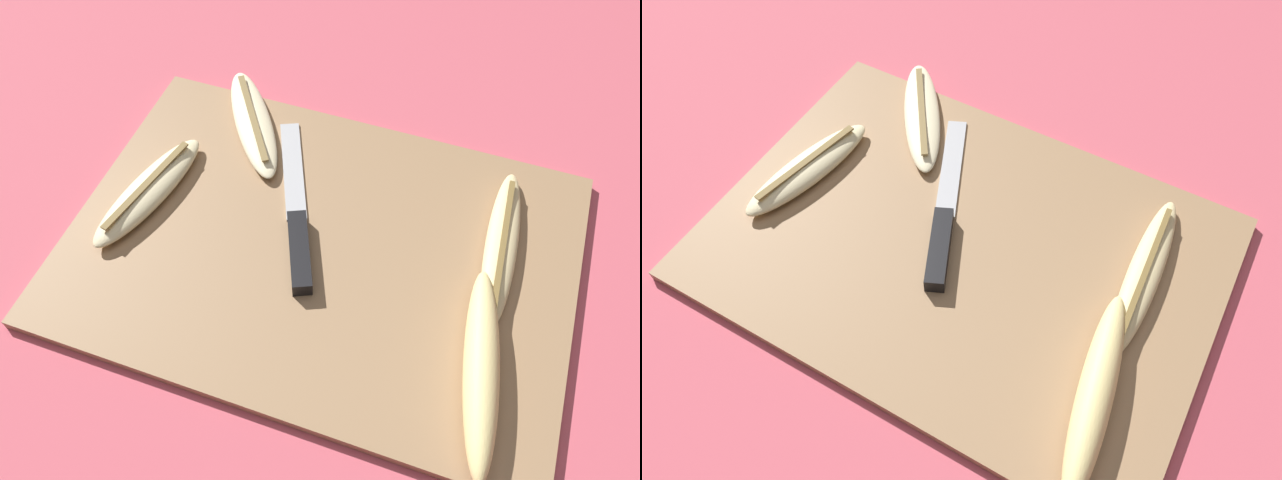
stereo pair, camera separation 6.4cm
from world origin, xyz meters
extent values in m
plane|color=#C65160|center=(0.00, 0.00, 0.00)|extent=(4.00, 4.00, 0.00)
cube|color=#997551|center=(0.00, 0.00, 0.01)|extent=(0.52, 0.37, 0.01)
cube|color=black|center=(-0.02, -0.02, 0.02)|extent=(0.06, 0.09, 0.02)
cube|color=#B7BABF|center=(-0.06, 0.09, 0.01)|extent=(0.08, 0.14, 0.00)
ellipsoid|color=#EDD689|center=(0.18, -0.09, 0.03)|extent=(0.07, 0.21, 0.03)
ellipsoid|color=beige|center=(0.18, 0.05, 0.02)|extent=(0.04, 0.20, 0.02)
cube|color=olive|center=(0.18, 0.05, 0.03)|extent=(0.01, 0.16, 0.00)
ellipsoid|color=beige|center=(-0.20, 0.00, 0.02)|extent=(0.08, 0.18, 0.02)
cube|color=olive|center=(-0.20, 0.00, 0.03)|extent=(0.03, 0.14, 0.00)
ellipsoid|color=beige|center=(-0.13, 0.13, 0.02)|extent=(0.13, 0.17, 0.02)
cube|color=olive|center=(-0.13, 0.13, 0.03)|extent=(0.09, 0.12, 0.00)
camera|label=1|loc=(0.12, -0.34, 0.55)|focal=35.00mm
camera|label=2|loc=(0.18, -0.31, 0.55)|focal=35.00mm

